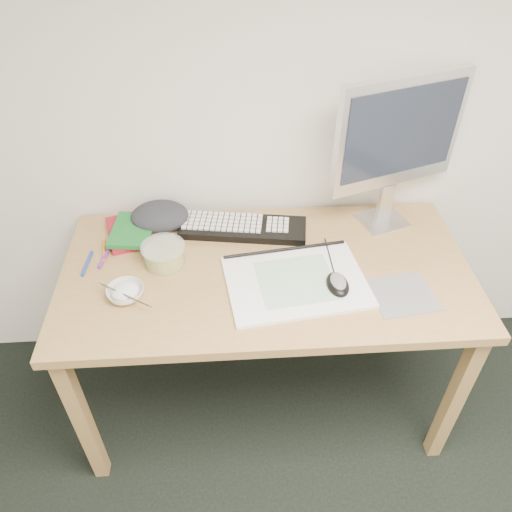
{
  "coord_description": "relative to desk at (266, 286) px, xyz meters",
  "views": [
    {
      "loc": [
        -0.28,
        0.18,
        1.9
      ],
      "look_at": [
        -0.2,
        1.41,
        0.83
      ],
      "focal_mm": 35.0,
      "sensor_mm": 36.0,
      "label": 1
    }
  ],
  "objects": [
    {
      "name": "desk",
      "position": [
        0.0,
        0.0,
        0.0
      ],
      "size": [
        1.4,
        0.7,
        0.75
      ],
      "color": "#AE854F",
      "rests_on": "ground"
    },
    {
      "name": "mousepad",
      "position": [
        0.43,
        -0.15,
        0.08
      ],
      "size": [
        0.22,
        0.21,
        0.0
      ],
      "primitive_type": "cube",
      "rotation": [
        0.0,
        0.0,
        0.15
      ],
      "color": "slate",
      "rests_on": "desk"
    },
    {
      "name": "sketchpad",
      "position": [
        0.09,
        -0.08,
        0.09
      ],
      "size": [
        0.49,
        0.38,
        0.01
      ],
      "primitive_type": "cube",
      "rotation": [
        0.0,
        0.0,
        0.13
      ],
      "color": "white",
      "rests_on": "desk"
    },
    {
      "name": "keyboard",
      "position": [
        -0.07,
        0.22,
        0.1
      ],
      "size": [
        0.48,
        0.22,
        0.03
      ],
      "primitive_type": "cube",
      "rotation": [
        0.0,
        0.0,
        -0.15
      ],
      "color": "black",
      "rests_on": "desk"
    },
    {
      "name": "monitor",
      "position": [
        0.46,
        0.24,
        0.43
      ],
      "size": [
        0.47,
        0.2,
        0.56
      ],
      "rotation": [
        0.0,
        0.0,
        0.33
      ],
      "color": "silver",
      "rests_on": "desk"
    },
    {
      "name": "mouse",
      "position": [
        0.22,
        -0.11,
        0.11
      ],
      "size": [
        0.08,
        0.12,
        0.04
      ],
      "primitive_type": "ellipsoid",
      "rotation": [
        0.0,
        0.0,
        0.08
      ],
      "color": "black",
      "rests_on": "sketchpad"
    },
    {
      "name": "rice_bowl",
      "position": [
        -0.46,
        -0.1,
        0.1
      ],
      "size": [
        0.15,
        0.15,
        0.04
      ],
      "primitive_type": "imported",
      "rotation": [
        0.0,
        0.0,
        -0.33
      ],
      "color": "white",
      "rests_on": "desk"
    },
    {
      "name": "chopsticks",
      "position": [
        -0.46,
        -0.13,
        0.12
      ],
      "size": [
        0.18,
        0.13,
        0.02
      ],
      "primitive_type": "cylinder",
      "rotation": [
        0.0,
        1.57,
        -0.59
      ],
      "color": "silver",
      "rests_on": "rice_bowl"
    },
    {
      "name": "fruit_tub",
      "position": [
        -0.35,
        0.06,
        0.12
      ],
      "size": [
        0.19,
        0.19,
        0.07
      ],
      "primitive_type": "cylinder",
      "rotation": [
        0.0,
        0.0,
        -0.29
      ],
      "color": "gold",
      "rests_on": "desk"
    },
    {
      "name": "book_red",
      "position": [
        -0.49,
        0.22,
        0.09
      ],
      "size": [
        0.21,
        0.25,
        0.02
      ],
      "primitive_type": "cube",
      "rotation": [
        0.0,
        0.0,
        0.28
      ],
      "color": "maroon",
      "rests_on": "desk"
    },
    {
      "name": "book_green",
      "position": [
        -0.47,
        0.21,
        0.11
      ],
      "size": [
        0.17,
        0.22,
        0.02
      ],
      "primitive_type": "cube",
      "rotation": [
        0.0,
        0.0,
        -0.1
      ],
      "color": "#1A6A28",
      "rests_on": "book_red"
    },
    {
      "name": "cloth_lump",
      "position": [
        -0.38,
        0.28,
        0.12
      ],
      "size": [
        0.18,
        0.15,
        0.08
      ],
      "primitive_type": "ellipsoid",
      "rotation": [
        0.0,
        0.0,
        0.02
      ],
      "color": "#2A2D33",
      "rests_on": "desk"
    },
    {
      "name": "pencil_pink",
      "position": [
        -0.03,
        0.08,
        0.09
      ],
      "size": [
        0.17,
        0.02,
        0.01
      ],
      "primitive_type": "cylinder",
      "rotation": [
        0.0,
        1.57,
        0.06
      ],
      "color": "pink",
      "rests_on": "desk"
    },
    {
      "name": "pencil_tan",
      "position": [
        -0.04,
        0.04,
        0.09
      ],
      "size": [
        0.15,
        0.1,
        0.01
      ],
      "primitive_type": "cylinder",
      "rotation": [
        0.0,
        1.57,
        -0.54
      ],
      "color": "#A57F57",
      "rests_on": "desk"
    },
    {
      "name": "pencil_black",
      "position": [
        0.07,
        0.04,
        0.09
      ],
      "size": [
        0.18,
        0.02,
        0.01
      ],
      "primitive_type": "cylinder",
      "rotation": [
        0.0,
        1.57,
        -0.08
      ],
      "color": "black",
      "rests_on": "desk"
    },
    {
      "name": "marker_blue",
      "position": [
        -0.62,
        0.06,
        0.09
      ],
      "size": [
        0.02,
        0.12,
        0.01
      ],
      "primitive_type": "cylinder",
      "rotation": [
        0.0,
        1.57,
        1.48
      ],
      "color": "#1E3AA3",
      "rests_on": "desk"
    },
    {
      "name": "marker_orange",
      "position": [
        -0.57,
        0.13,
        0.09
      ],
      "size": [
        0.03,
        0.12,
        0.01
      ],
      "primitive_type": "cylinder",
      "rotation": [
        0.0,
        1.57,
        1.72
      ],
      "color": "orange",
      "rests_on": "desk"
    },
    {
      "name": "marker_purple",
      "position": [
        -0.56,
        0.1,
        0.09
      ],
      "size": [
        0.04,
        0.14,
        0.01
      ],
      "primitive_type": "cylinder",
      "rotation": [
        0.0,
        1.57,
        1.39
      ],
      "color": "#712892",
      "rests_on": "desk"
    }
  ]
}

